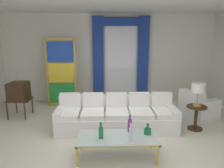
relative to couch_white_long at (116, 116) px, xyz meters
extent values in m
plane|color=silver|center=(-0.14, -0.57, -0.31)|extent=(16.00, 16.00, 0.00)
cube|color=white|center=(-0.14, 2.49, 1.19)|extent=(8.00, 0.12, 3.00)
cube|color=white|center=(-0.14, 0.23, 2.71)|extent=(8.00, 7.60, 0.04)
cube|color=white|center=(0.27, 2.41, 1.24)|extent=(1.10, 0.02, 2.50)
cylinder|color=gold|center=(0.27, 2.33, 2.55)|extent=(2.00, 0.04, 0.04)
cube|color=navy|center=(-0.50, 2.31, 1.24)|extent=(0.36, 0.12, 2.70)
cube|color=navy|center=(1.04, 2.31, 1.24)|extent=(0.36, 0.12, 2.70)
cube|color=navy|center=(0.27, 2.31, 2.41)|extent=(1.80, 0.10, 0.28)
cube|color=white|center=(0.00, -0.10, -0.12)|extent=(2.90, 0.90, 0.38)
cube|color=white|center=(0.00, 0.27, 0.08)|extent=(2.90, 0.20, 0.78)
cube|color=white|center=(1.36, -0.10, -0.03)|extent=(0.20, 0.86, 0.56)
cube|color=white|center=(-1.36, -0.10, -0.03)|extent=(0.20, 0.86, 0.56)
cube|color=white|center=(1.16, -0.15, 0.13)|extent=(0.53, 0.74, 0.12)
cube|color=white|center=(1.16, 0.17, 0.35)|extent=(0.51, 0.14, 0.40)
cube|color=white|center=(0.58, -0.15, 0.13)|extent=(0.53, 0.74, 0.12)
cube|color=white|center=(0.58, 0.17, 0.35)|extent=(0.51, 0.14, 0.40)
cube|color=white|center=(0.00, -0.15, 0.13)|extent=(0.53, 0.74, 0.12)
cube|color=white|center=(0.00, 0.17, 0.35)|extent=(0.51, 0.14, 0.40)
cube|color=white|center=(-0.58, -0.15, 0.13)|extent=(0.53, 0.74, 0.12)
cube|color=white|center=(-0.58, 0.17, 0.35)|extent=(0.51, 0.14, 0.40)
cube|color=white|center=(-1.16, -0.15, 0.13)|extent=(0.53, 0.74, 0.12)
cube|color=white|center=(-1.16, 0.17, 0.35)|extent=(0.51, 0.14, 0.40)
cube|color=silver|center=(-0.06, -1.35, 0.09)|extent=(1.51, 0.68, 0.02)
cube|color=gold|center=(-0.06, -1.03, 0.07)|extent=(1.51, 0.04, 0.03)
cube|color=gold|center=(-0.06, -1.67, 0.07)|extent=(1.51, 0.04, 0.03)
cube|color=gold|center=(-0.79, -1.35, 0.07)|extent=(0.04, 0.68, 0.03)
cube|color=gold|center=(0.67, -1.35, 0.07)|extent=(0.04, 0.68, 0.03)
cylinder|color=gold|center=(-0.77, -1.05, -0.12)|extent=(0.04, 0.04, 0.38)
cylinder|color=gold|center=(0.65, -1.05, -0.12)|extent=(0.04, 0.04, 0.38)
cylinder|color=gold|center=(-0.77, -1.65, -0.12)|extent=(0.04, 0.04, 0.38)
cylinder|color=gold|center=(0.65, -1.65, -0.12)|extent=(0.04, 0.04, 0.38)
cylinder|color=#196B3D|center=(0.53, -1.25, 0.16)|extent=(0.14, 0.14, 0.11)
cylinder|color=#196B3D|center=(0.53, -1.25, 0.24)|extent=(0.05, 0.05, 0.05)
sphere|color=#196B3D|center=(0.53, -1.25, 0.29)|extent=(0.06, 0.06, 0.06)
cylinder|color=#196B3D|center=(-0.36, -1.40, 0.21)|extent=(0.08, 0.08, 0.21)
cylinder|color=#196B3D|center=(-0.36, -1.40, 0.35)|extent=(0.04, 0.04, 0.06)
sphere|color=#196B3D|center=(-0.36, -1.40, 0.40)|extent=(0.05, 0.05, 0.05)
cylinder|color=#753384|center=(0.20, -1.13, 0.23)|extent=(0.08, 0.08, 0.25)
cylinder|color=#753384|center=(0.20, -1.13, 0.38)|extent=(0.04, 0.04, 0.06)
sphere|color=#753384|center=(0.20, -1.13, 0.43)|extent=(0.05, 0.05, 0.05)
cylinder|color=silver|center=(0.17, -1.54, 0.23)|extent=(0.06, 0.06, 0.25)
cylinder|color=silver|center=(0.17, -1.54, 0.39)|extent=(0.03, 0.03, 0.06)
sphere|color=silver|center=(0.17, -1.54, 0.43)|extent=(0.04, 0.04, 0.04)
cube|color=#382314|center=(-2.70, 0.87, 0.19)|extent=(0.62, 0.54, 0.03)
cylinder|color=#382314|center=(-2.95, 0.60, -0.06)|extent=(0.04, 0.04, 0.50)
cylinder|color=#382314|center=(-2.92, 1.16, -0.06)|extent=(0.04, 0.04, 0.50)
cylinder|color=#382314|center=(-2.47, 0.58, -0.06)|extent=(0.04, 0.04, 0.50)
cylinder|color=#382314|center=(-2.44, 1.14, -0.06)|extent=(0.04, 0.04, 0.50)
cube|color=#382314|center=(-2.70, 0.87, 0.45)|extent=(0.50, 0.58, 0.48)
cube|color=black|center=(-2.93, 0.88, 0.47)|extent=(0.03, 0.39, 0.30)
cylinder|color=gold|center=(-2.94, 0.80, 0.28)|extent=(0.01, 0.04, 0.04)
cylinder|color=gold|center=(-2.93, 0.96, 0.28)|extent=(0.01, 0.04, 0.04)
cylinder|color=silver|center=(-2.70, 0.87, 0.87)|extent=(0.01, 0.13, 0.34)
cylinder|color=silver|center=(-2.70, 0.87, 0.87)|extent=(0.01, 0.13, 0.34)
cube|color=white|center=(2.37, 0.63, -0.11)|extent=(1.05, 1.05, 0.40)
cube|color=white|center=(2.37, 0.63, 0.14)|extent=(0.91, 0.91, 0.10)
cube|color=white|center=(2.08, 0.50, 0.09)|extent=(0.51, 0.81, 0.80)
cube|color=white|center=(2.24, 0.92, -0.02)|extent=(0.75, 0.46, 0.58)
cube|color=white|center=(2.50, 0.34, -0.02)|extent=(0.75, 0.46, 0.58)
cube|color=gold|center=(-2.12, 1.82, 0.79)|extent=(0.05, 0.05, 2.20)
cube|color=gold|center=(-1.22, 1.82, 0.79)|extent=(0.05, 0.05, 2.20)
cube|color=gold|center=(-1.67, 1.82, 1.86)|extent=(0.90, 0.05, 0.06)
cube|color=gold|center=(-1.67, 1.82, -0.26)|extent=(0.90, 0.05, 0.10)
cube|color=#238E3D|center=(-1.67, 1.82, 0.13)|extent=(0.82, 0.02, 0.64)
cube|color=yellow|center=(-1.67, 1.82, 0.79)|extent=(0.82, 0.02, 0.64)
cube|color=#1E47B7|center=(-1.67, 1.82, 1.46)|extent=(0.82, 0.02, 0.64)
cylinder|color=beige|center=(-1.16, 1.55, -0.28)|extent=(0.16, 0.16, 0.06)
ellipsoid|color=#2049A4|center=(-1.16, 1.55, -0.17)|extent=(0.18, 0.32, 0.20)
sphere|color=#2049A4|center=(-1.16, 1.69, -0.06)|extent=(0.09, 0.09, 0.09)
cone|color=gold|center=(-1.16, 1.75, -0.06)|extent=(0.02, 0.04, 0.02)
cone|color=#21734E|center=(-1.16, 1.37, -0.07)|extent=(0.44, 0.40, 0.50)
cylinder|color=#382314|center=(1.94, -0.17, 0.27)|extent=(0.48, 0.48, 0.03)
cylinder|color=#382314|center=(1.94, -0.17, -0.02)|extent=(0.08, 0.08, 0.55)
cylinder|color=#382314|center=(1.94, -0.17, -0.29)|extent=(0.36, 0.36, 0.03)
cylinder|color=#B29338|center=(1.94, -0.17, 0.31)|extent=(0.18, 0.18, 0.04)
cylinder|color=#B29338|center=(1.94, -0.17, 0.51)|extent=(0.03, 0.03, 0.36)
cylinder|color=white|center=(1.94, -0.17, 0.75)|extent=(0.32, 0.32, 0.22)
camera|label=1|loc=(-0.29, -5.13, 1.96)|focal=34.95mm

